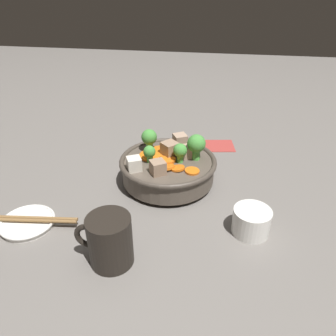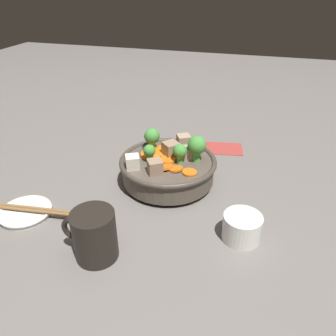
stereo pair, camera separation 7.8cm
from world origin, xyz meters
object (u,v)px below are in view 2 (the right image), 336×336
at_px(side_saucer, 26,212).
at_px(dark_mug, 94,235).
at_px(stirfry_bowl, 168,166).
at_px(chopsticks_pair, 25,208).
at_px(tea_cup, 242,227).

xyz_separation_m(side_saucer, dark_mug, (-0.20, 0.06, 0.04)).
bearing_deg(dark_mug, stirfry_bowl, -102.29).
distance_m(side_saucer, dark_mug, 0.21).
bearing_deg(chopsticks_pair, stirfry_bowl, -141.15).
bearing_deg(chopsticks_pair, side_saucer, 0.00).
distance_m(stirfry_bowl, side_saucer, 0.33).
bearing_deg(stirfry_bowl, chopsticks_pair, 38.85).
bearing_deg(side_saucer, tea_cup, -173.09).
height_order(stirfry_bowl, dark_mug, stirfry_bowl).
relative_size(dark_mug, chopsticks_pair, 0.50).
bearing_deg(tea_cup, stirfry_bowl, -38.79).
bearing_deg(chopsticks_pair, dark_mug, 162.20).
distance_m(stirfry_bowl, chopsticks_pair, 0.33).
xyz_separation_m(side_saucer, chopsticks_pair, (0.00, 0.00, 0.01)).
distance_m(side_saucer, tea_cup, 0.45).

